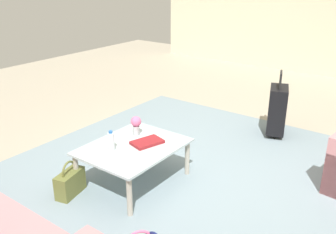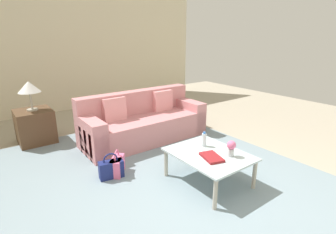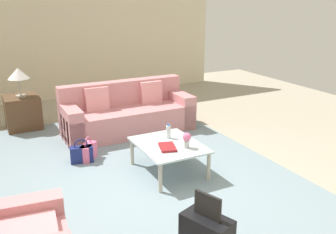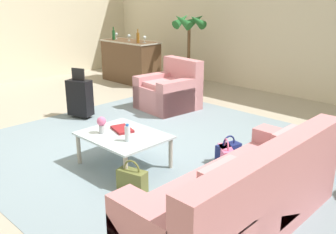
{
  "view_description": "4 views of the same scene",
  "coord_description": "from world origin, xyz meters",
  "px_view_note": "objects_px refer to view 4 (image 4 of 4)",
  "views": [
    {
      "loc": [
        2.87,
        1.77,
        2.03
      ],
      "look_at": [
        0.04,
        -0.34,
        0.64
      ],
      "focal_mm": 40.0,
      "sensor_mm": 36.0,
      "label": 1
    },
    {
      "loc": [
        -1.71,
        1.72,
        1.84
      ],
      "look_at": [
        0.8,
        -0.15,
        0.86
      ],
      "focal_mm": 28.0,
      "sensor_mm": 36.0,
      "label": 2
    },
    {
      "loc": [
        -3.7,
        1.63,
        2.28
      ],
      "look_at": [
        0.17,
        -0.37,
        0.87
      ],
      "focal_mm": 40.0,
      "sensor_mm": 36.0,
      "label": 3
    },
    {
      "loc": [
        3.69,
        -3.13,
        2.0
      ],
      "look_at": [
        0.79,
        -0.13,
        0.63
      ],
      "focal_mm": 40.0,
      "sensor_mm": 36.0,
      "label": 4
    }
  ],
  "objects_px": {
    "bar_console": "(131,61)",
    "potted_palm": "(189,46)",
    "wine_glass_leftmost": "(116,35)",
    "flower_vase": "(102,123)",
    "couch": "(246,200)",
    "coffee_table": "(124,138)",
    "wine_glass_right_of_centre": "(145,38)",
    "wine_bottle_green": "(114,35)",
    "water_bottle": "(127,133)",
    "wine_bottle_amber": "(138,38)",
    "handbag_pink": "(226,156)",
    "suitcase_black": "(80,97)",
    "armchair": "(171,92)",
    "handbag_olive": "(132,180)",
    "handbag_navy": "(228,153)",
    "coffee_table_book": "(122,129)",
    "wine_glass_left_of_centre": "(129,36)"
  },
  "relations": [
    {
      "from": "bar_console",
      "to": "potted_palm",
      "type": "distance_m",
      "value": 1.49
    },
    {
      "from": "coffee_table_book",
      "to": "wine_glass_leftmost",
      "type": "xyz_separation_m",
      "value": [
        -3.89,
        3.03,
        0.66
      ]
    },
    {
      "from": "flower_vase",
      "to": "wine_bottle_green",
      "type": "distance_m",
      "value": 4.9
    },
    {
      "from": "coffee_table",
      "to": "water_bottle",
      "type": "xyz_separation_m",
      "value": [
        0.2,
        -0.1,
        0.14
      ]
    },
    {
      "from": "handbag_pink",
      "to": "wine_bottle_amber",
      "type": "bearing_deg",
      "value": 151.85
    },
    {
      "from": "armchair",
      "to": "potted_palm",
      "type": "height_order",
      "value": "potted_palm"
    },
    {
      "from": "coffee_table",
      "to": "water_bottle",
      "type": "relative_size",
      "value": 4.9
    },
    {
      "from": "wine_glass_right_of_centre",
      "to": "handbag_olive",
      "type": "distance_m",
      "value": 5.02
    },
    {
      "from": "armchair",
      "to": "handbag_navy",
      "type": "distance_m",
      "value": 2.47
    },
    {
      "from": "handbag_navy",
      "to": "coffee_table_book",
      "type": "bearing_deg",
      "value": -137.78
    },
    {
      "from": "wine_glass_leftmost",
      "to": "flower_vase",
      "type": "bearing_deg",
      "value": -40.68
    },
    {
      "from": "handbag_pink",
      "to": "suitcase_black",
      "type": "bearing_deg",
      "value": -176.96
    },
    {
      "from": "wine_bottle_green",
      "to": "handbag_pink",
      "type": "bearing_deg",
      "value": -23.68
    },
    {
      "from": "coffee_table",
      "to": "wine_glass_right_of_centre",
      "type": "bearing_deg",
      "value": 133.98
    },
    {
      "from": "wine_glass_leftmost",
      "to": "potted_palm",
      "type": "bearing_deg",
      "value": 18.04
    },
    {
      "from": "wine_glass_leftmost",
      "to": "suitcase_black",
      "type": "bearing_deg",
      "value": -50.14
    },
    {
      "from": "armchair",
      "to": "handbag_pink",
      "type": "xyz_separation_m",
      "value": [
        2.19,
        -1.32,
        -0.17
      ]
    },
    {
      "from": "wine_glass_right_of_centre",
      "to": "handbag_pink",
      "type": "bearing_deg",
      "value": -30.01
    },
    {
      "from": "water_bottle",
      "to": "flower_vase",
      "type": "xyz_separation_m",
      "value": [
        -0.42,
        -0.05,
        0.03
      ]
    },
    {
      "from": "water_bottle",
      "to": "wine_glass_right_of_centre",
      "type": "relative_size",
      "value": 1.32
    },
    {
      "from": "armchair",
      "to": "flower_vase",
      "type": "relative_size",
      "value": 4.96
    },
    {
      "from": "bar_console",
      "to": "wine_bottle_green",
      "type": "relative_size",
      "value": 5.01
    },
    {
      "from": "bar_console",
      "to": "wine_glass_left_of_centre",
      "type": "height_order",
      "value": "wine_glass_left_of_centre"
    },
    {
      "from": "couch",
      "to": "handbag_olive",
      "type": "bearing_deg",
      "value": -169.13
    },
    {
      "from": "couch",
      "to": "wine_glass_left_of_centre",
      "type": "bearing_deg",
      "value": 149.03
    },
    {
      "from": "wine_glass_right_of_centre",
      "to": "wine_bottle_amber",
      "type": "bearing_deg",
      "value": -126.43
    },
    {
      "from": "water_bottle",
      "to": "bar_console",
      "type": "relative_size",
      "value": 0.14
    },
    {
      "from": "handbag_olive",
      "to": "coffee_table",
      "type": "bearing_deg",
      "value": 147.98
    },
    {
      "from": "coffee_table_book",
      "to": "wine_glass_left_of_centre",
      "type": "xyz_separation_m",
      "value": [
        -3.38,
        2.99,
        0.66
      ]
    },
    {
      "from": "couch",
      "to": "wine_glass_left_of_centre",
      "type": "distance_m",
      "value": 6.22
    },
    {
      "from": "armchair",
      "to": "coffee_table",
      "type": "bearing_deg",
      "value": -59.24
    },
    {
      "from": "flower_vase",
      "to": "water_bottle",
      "type": "bearing_deg",
      "value": 6.79
    },
    {
      "from": "couch",
      "to": "bar_console",
      "type": "distance_m",
      "value": 6.18
    },
    {
      "from": "couch",
      "to": "suitcase_black",
      "type": "xyz_separation_m",
      "value": [
        -3.79,
        0.8,
        0.05
      ]
    },
    {
      "from": "wine_glass_leftmost",
      "to": "wine_glass_right_of_centre",
      "type": "relative_size",
      "value": 1.0
    },
    {
      "from": "suitcase_black",
      "to": "handbag_olive",
      "type": "relative_size",
      "value": 2.37
    },
    {
      "from": "wine_bottle_green",
      "to": "water_bottle",
      "type": "bearing_deg",
      "value": -36.58
    },
    {
      "from": "bar_console",
      "to": "wine_bottle_amber",
      "type": "xyz_separation_m",
      "value": [
        0.43,
        -0.12,
        0.59
      ]
    },
    {
      "from": "wine_bottle_green",
      "to": "potted_palm",
      "type": "bearing_deg",
      "value": 22.45
    },
    {
      "from": "water_bottle",
      "to": "bar_console",
      "type": "height_order",
      "value": "bar_console"
    },
    {
      "from": "handbag_navy",
      "to": "wine_bottle_green",
      "type": "bearing_deg",
      "value": 157.24
    },
    {
      "from": "suitcase_black",
      "to": "potted_palm",
      "type": "bearing_deg",
      "value": 93.81
    },
    {
      "from": "wine_glass_left_of_centre",
      "to": "wine_glass_right_of_centre",
      "type": "height_order",
      "value": "same"
    },
    {
      "from": "wine_glass_right_of_centre",
      "to": "handbag_pink",
      "type": "relative_size",
      "value": 0.43
    },
    {
      "from": "coffee_table_book",
      "to": "wine_glass_right_of_centre",
      "type": "height_order",
      "value": "wine_glass_right_of_centre"
    },
    {
      "from": "water_bottle",
      "to": "potted_palm",
      "type": "relative_size",
      "value": 0.12
    },
    {
      "from": "coffee_table",
      "to": "wine_glass_right_of_centre",
      "type": "height_order",
      "value": "wine_glass_right_of_centre"
    },
    {
      "from": "handbag_pink",
      "to": "handbag_olive",
      "type": "xyz_separation_m",
      "value": [
        -0.35,
        -1.19,
        0.0
      ]
    },
    {
      "from": "wine_glass_leftmost",
      "to": "handbag_navy",
      "type": "bearing_deg",
      "value": -23.81
    },
    {
      "from": "coffee_table_book",
      "to": "suitcase_black",
      "type": "height_order",
      "value": "suitcase_black"
    }
  ]
}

